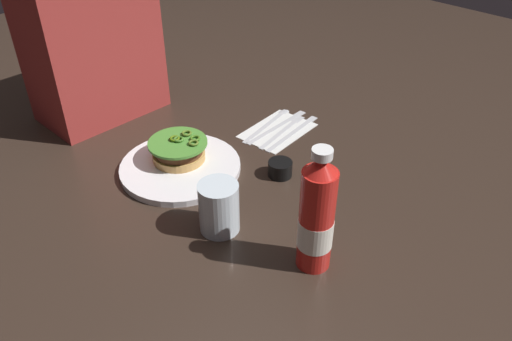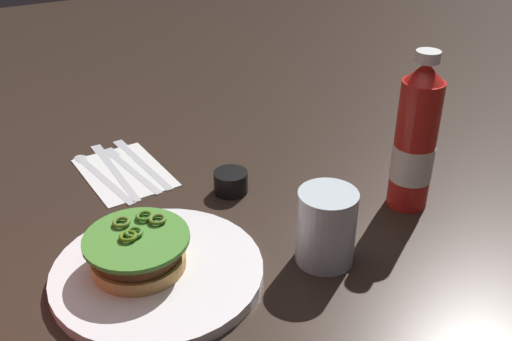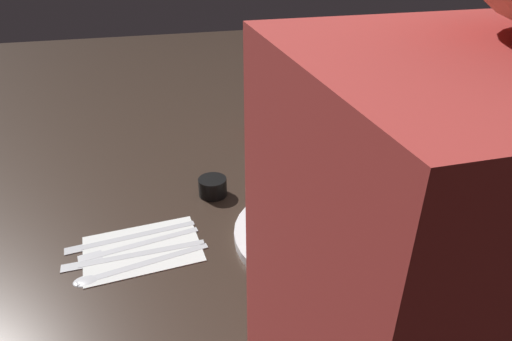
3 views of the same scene
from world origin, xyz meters
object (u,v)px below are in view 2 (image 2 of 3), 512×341
(water_glass, at_px, (326,227))
(napkin, at_px, (124,172))
(fork_utensil, at_px, (126,164))
(butter_knife, at_px, (112,166))
(dinner_plate, at_px, (158,272))
(steak_knife, at_px, (138,158))
(ketchup_bottle, at_px, (415,142))
(burger_sandwich, at_px, (138,251))
(spoon_utensil, at_px, (94,169))
(condiment_cup, at_px, (231,182))

(water_glass, distance_m, napkin, 0.39)
(fork_utensil, relative_size, butter_knife, 0.88)
(dinner_plate, bearing_deg, steak_knife, -13.80)
(ketchup_bottle, bearing_deg, fork_utensil, 47.44)
(steak_knife, bearing_deg, dinner_plate, 166.20)
(steak_knife, bearing_deg, burger_sandwich, 162.22)
(napkin, distance_m, butter_knife, 0.03)
(burger_sandwich, height_order, ketchup_bottle, ketchup_bottle)
(butter_knife, relative_size, spoon_utensil, 1.08)
(burger_sandwich, relative_size, spoon_utensil, 0.65)
(burger_sandwich, relative_size, ketchup_bottle, 0.55)
(water_glass, xyz_separation_m, spoon_utensil, (0.38, 0.21, -0.05))
(ketchup_bottle, xyz_separation_m, spoon_utensil, (0.32, 0.40, -0.10))
(napkin, xyz_separation_m, steak_knife, (0.03, -0.03, 0.00))
(water_glass, bearing_deg, ketchup_bottle, -74.24)
(ketchup_bottle, distance_m, spoon_utensil, 0.52)
(dinner_plate, relative_size, steak_knife, 1.28)
(burger_sandwich, height_order, steak_knife, burger_sandwich)
(condiment_cup, relative_size, napkin, 0.30)
(steak_knife, distance_m, fork_utensil, 0.03)
(napkin, distance_m, steak_knife, 0.05)
(condiment_cup, distance_m, butter_knife, 0.22)
(condiment_cup, height_order, spoon_utensil, condiment_cup)
(burger_sandwich, xyz_separation_m, steak_knife, (0.29, -0.09, -0.03))
(ketchup_bottle, distance_m, napkin, 0.47)
(steak_knife, bearing_deg, butter_knife, 94.01)
(ketchup_bottle, height_order, steak_knife, ketchup_bottle)
(condiment_cup, distance_m, spoon_utensil, 0.24)
(water_glass, bearing_deg, butter_knife, 25.55)
(ketchup_bottle, distance_m, water_glass, 0.20)
(dinner_plate, distance_m, ketchup_bottle, 0.41)
(water_glass, distance_m, steak_knife, 0.40)
(steak_knife, relative_size, fork_utensil, 1.10)
(dinner_plate, bearing_deg, napkin, -8.50)
(steak_knife, height_order, fork_utensil, same)
(steak_knife, bearing_deg, condiment_cup, -149.65)
(fork_utensil, xyz_separation_m, butter_knife, (0.01, 0.02, 0.00))
(condiment_cup, xyz_separation_m, butter_knife, (0.16, 0.14, -0.01))
(burger_sandwich, bearing_deg, napkin, -12.84)
(burger_sandwich, relative_size, water_glass, 1.29)
(napkin, bearing_deg, steak_knife, -49.17)
(steak_knife, xyz_separation_m, fork_utensil, (-0.01, 0.02, 0.00))
(napkin, xyz_separation_m, butter_knife, (0.03, 0.01, 0.00))
(burger_sandwich, distance_m, spoon_utensil, 0.29)
(water_glass, height_order, condiment_cup, water_glass)
(butter_knife, bearing_deg, napkin, -152.75)
(dinner_plate, relative_size, ketchup_bottle, 1.11)
(dinner_plate, distance_m, condiment_cup, 0.22)
(fork_utensil, bearing_deg, water_glass, -156.98)
(napkin, relative_size, fork_utensil, 0.94)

